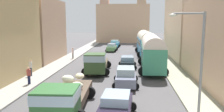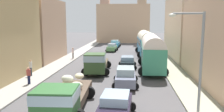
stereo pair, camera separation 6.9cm
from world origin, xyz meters
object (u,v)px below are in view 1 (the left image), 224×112
Objects in this scene: car_0 at (112,47)px; pedestrian_3 at (29,75)px; parked_bus_1 at (146,42)px; cargo_truck_0 at (64,96)px; car_4 at (127,62)px; cargo_truck_1 at (97,62)px; pedestrian_1 at (31,67)px; parked_bus_0 at (152,51)px; car_3 at (126,76)px; pedestrian_2 at (73,53)px; car_1 at (115,44)px; streetlamp_near at (197,55)px; car_2 at (116,106)px.

car_0 is 23.96m from pedestrian_3.
parked_bus_1 reaches higher than car_0.
car_4 is at bearing 75.66° from cargo_truck_0.
cargo_truck_1 is 6.92m from pedestrian_1.
car_4 is (3.26, -14.97, -0.01)m from car_0.
pedestrian_1 is (-12.77, -4.53, -1.27)m from parked_bus_0.
parked_bus_0 is 13.85m from pedestrian_3.
car_3 is 8.74m from pedestrian_3.
pedestrian_2 is (-5.02, 8.77, -0.23)m from cargo_truck_1.
cargo_truck_1 is 3.75× the size of pedestrian_1.
cargo_truck_1 is 1.64× the size of car_3.
car_1 reaches higher than car_4.
car_1 is 0.67× the size of streetlamp_near.
streetlamp_near reaches higher than car_1.
pedestrian_1 is 11.13m from pedestrian_2.
car_3 reaches higher than car_4.
car_2 is at bearing -75.36° from cargo_truck_1.
pedestrian_1 is (-9.48, 9.02, 0.29)m from car_2.
streetlamp_near is (13.00, -5.46, 2.87)m from pedestrian_3.
car_4 is 2.09× the size of pedestrian_1.
streetlamp_near is at bearing 2.75° from cargo_truck_0.
car_1 is at bearing 96.16° from car_3.
parked_bus_0 is 2.32× the size of car_3.
parked_bus_1 is 1.40× the size of cargo_truck_1.
cargo_truck_0 is 7.74m from pedestrian_3.
car_3 is (-2.90, -18.34, -1.45)m from parked_bus_1.
car_4 is at bearing 162.67° from parked_bus_0.
car_0 is at bearing 61.42° from pedestrian_2.
car_1 is 36.35m from car_2.
cargo_truck_0 is at bearing -104.60° from parked_bus_1.
car_1 is (-6.06, 10.96, -1.47)m from parked_bus_1.
car_0 is 2.28× the size of pedestrian_3.
car_3 is 2.36× the size of pedestrian_2.
car_2 is at bearing -36.24° from pedestrian_3.
parked_bus_0 is 5.47× the size of pedestrian_2.
cargo_truck_1 is 11.67m from car_2.
pedestrian_3 reaches higher than car_0.
pedestrian_2 is at bearing 122.55° from car_3.
pedestrian_1 reaches higher than car_1.
cargo_truck_1 is (-6.23, -2.27, -1.07)m from parked_bus_0.
cargo_truck_0 is (-6.52, -25.04, -1.10)m from parked_bus_1.
car_1 is at bearing 89.26° from cargo_truck_0.
cargo_truck_0 is at bearing -90.74° from car_1.
pedestrian_1 is (-9.88, -5.43, 0.32)m from car_4.
pedestrian_2 reaches higher than car_3.
parked_bus_1 is (0.00, 11.73, -0.06)m from parked_bus_0.
streetlamp_near is at bearing -56.90° from pedestrian_2.
cargo_truck_0 reaches higher than pedestrian_3.
cargo_truck_1 is at bearing 104.64° from car_2.
cargo_truck_1 is 3.86× the size of pedestrian_2.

